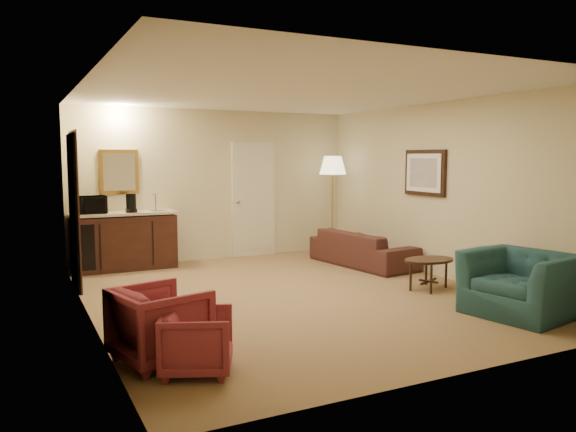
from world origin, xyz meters
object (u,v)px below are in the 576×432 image
sofa (363,243)px  teal_armchair (521,273)px  rose_chair_near (197,339)px  coffee_table (429,274)px  rose_chair_far (160,320)px  waste_bin (166,257)px  floor_lamp (332,206)px  microwave (90,203)px  wetbar_cabinet (124,241)px  coffee_maker (131,203)px

sofa → teal_armchair: 3.26m
rose_chair_near → coffee_table: size_ratio=0.80×
rose_chair_far → waste_bin: rose_chair_far is taller
sofa → floor_lamp: (0.07, 1.10, 0.53)m
rose_chair_near → rose_chair_far: rose_chair_far is taller
coffee_table → microwave: microwave is taller
wetbar_cabinet → sofa: (3.60, -1.42, -0.08)m
sofa → waste_bin: (-2.95, 1.35, -0.22)m
waste_bin → rose_chair_near: bearing=-101.0°
microwave → waste_bin: bearing=-3.0°
wetbar_cabinet → coffee_maker: 0.63m
wetbar_cabinet → teal_armchair: 5.88m
wetbar_cabinet → rose_chair_far: (-0.46, -4.32, -0.09)m
teal_armchair → microwave: size_ratio=2.27×
rose_chair_near → wetbar_cabinet: bearing=20.0°
rose_chair_far → coffee_maker: (0.57, 4.21, 0.70)m
wetbar_cabinet → microwave: 0.80m
floor_lamp → coffee_maker: floor_lamp is taller
teal_armchair → rose_chair_near: size_ratio=1.90×
rose_chair_far → microwave: size_ratio=1.51×
rose_chair_far → floor_lamp: (4.13, 4.00, 0.54)m
waste_bin → sofa: bearing=-24.6°
rose_chair_near → coffee_maker: size_ratio=1.96×
floor_lamp → teal_armchair: bearing=-91.6°
floor_lamp → microwave: 4.19m
waste_bin → microwave: bearing=177.5°
wetbar_cabinet → rose_chair_near: wetbar_cabinet is taller
waste_bin → coffee_maker: (-0.54, -0.04, 0.91)m
teal_armchair → coffee_table: 1.47m
sofa → rose_chair_far: size_ratio=2.65×
microwave → rose_chair_far: bearing=-90.0°
coffee_table → teal_armchair: bearing=-86.0°
floor_lamp → coffee_maker: (-3.56, 0.21, 0.16)m
teal_armchair → rose_chair_far: size_ratio=1.50×
coffee_table → rose_chair_near: bearing=-158.2°
rose_chair_far → microwave: (-0.04, 4.30, 0.72)m
wetbar_cabinet → teal_armchair: bearing=-52.8°
wetbar_cabinet → coffee_maker: bearing=-46.2°
floor_lamp → waste_bin: bearing=175.3°
wetbar_cabinet → microwave: (-0.50, -0.02, 0.63)m
wetbar_cabinet → sofa: 3.87m
microwave → wetbar_cabinet: bearing=1.9°
rose_chair_far → waste_bin: bearing=-29.4°
rose_chair_far → floor_lamp: floor_lamp is taller
teal_armchair → rose_chair_near: bearing=-100.1°
rose_chair_far → coffee_table: bearing=-89.3°
floor_lamp → microwave: bearing=175.9°
rose_chair_near → microwave: bearing=26.0°
coffee_maker → waste_bin: bearing=-0.8°
coffee_table → waste_bin: size_ratio=2.26×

